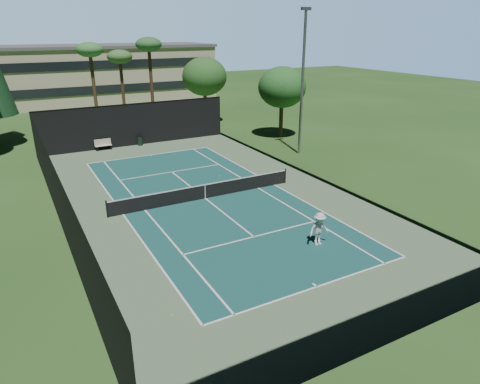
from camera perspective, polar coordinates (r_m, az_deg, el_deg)
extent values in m
plane|color=#274D1C|center=(28.58, -4.65, -0.89)|extent=(160.00, 160.00, 0.00)
cube|color=#54714F|center=(28.58, -4.65, -0.88)|extent=(18.00, 32.00, 0.01)
cube|color=#184C49|center=(28.58, -4.65, -0.86)|extent=(10.97, 23.77, 0.01)
cube|color=white|center=(19.49, 10.23, -12.33)|extent=(10.97, 0.10, 0.01)
cube|color=white|center=(39.19, -11.84, 4.85)|extent=(10.97, 0.10, 0.01)
cube|color=white|center=(23.38, 1.85, -5.98)|extent=(8.23, 0.10, 0.01)
cube|color=white|center=(34.19, -9.07, 2.67)|extent=(8.23, 0.10, 0.01)
cube|color=white|center=(27.02, -15.32, -2.90)|extent=(0.10, 23.77, 0.01)
cube|color=white|center=(31.04, 4.62, 0.96)|extent=(0.10, 23.77, 0.01)
cube|color=white|center=(27.31, -12.54, -2.37)|extent=(0.10, 23.77, 0.01)
cube|color=white|center=(30.35, 2.45, 0.54)|extent=(0.10, 23.77, 0.01)
cube|color=white|center=(28.58, -4.65, -0.85)|extent=(0.10, 12.80, 0.01)
cube|color=white|center=(19.59, 9.95, -12.12)|extent=(0.10, 0.30, 0.01)
cube|color=white|center=(39.05, -11.78, 4.80)|extent=(0.10, 0.30, 0.01)
cylinder|color=black|center=(26.65, -17.33, -2.21)|extent=(0.10, 0.10, 1.10)
cylinder|color=black|center=(31.35, 6.05, 2.14)|extent=(0.10, 0.10, 1.10)
cube|color=black|center=(28.40, -4.68, 0.05)|extent=(12.80, 0.02, 0.92)
cube|color=white|center=(28.23, -4.71, 0.97)|extent=(12.80, 0.04, 0.07)
cube|color=white|center=(28.40, -4.68, 0.05)|extent=(0.05, 0.03, 0.92)
cube|color=black|center=(42.57, -13.73, 8.72)|extent=(18.00, 0.04, 4.00)
cube|color=black|center=(16.02, 20.06, -13.01)|extent=(18.00, 0.04, 4.00)
cube|color=black|center=(32.42, 9.96, 5.26)|extent=(0.04, 32.00, 4.00)
cube|color=black|center=(25.85, -23.28, -0.27)|extent=(0.04, 32.00, 4.00)
cube|color=black|center=(42.21, -13.96, 11.37)|extent=(18.00, 0.06, 0.06)
imported|color=silver|center=(22.61, 10.51, -4.85)|extent=(1.20, 0.74, 1.80)
sphere|color=#C8E834|center=(17.74, -9.03, -15.93)|extent=(0.07, 0.07, 0.07)
sphere|color=yellow|center=(30.62, -7.16, 0.60)|extent=(0.06, 0.06, 0.06)
sphere|color=#D7E734|center=(32.82, -2.75, 2.16)|extent=(0.07, 0.07, 0.07)
sphere|color=#B2CB2E|center=(29.36, -14.32, -0.81)|extent=(0.08, 0.08, 0.08)
cube|color=beige|center=(41.85, -17.75, 5.93)|extent=(1.50, 0.45, 0.05)
cube|color=beige|center=(41.97, -17.85, 6.38)|extent=(1.50, 0.06, 0.55)
cube|color=black|center=(41.81, -18.52, 5.48)|extent=(0.06, 0.40, 0.42)
cube|color=black|center=(42.02, -16.91, 5.74)|extent=(0.06, 0.40, 0.42)
cylinder|color=black|center=(42.71, -13.19, 6.67)|extent=(0.52, 0.52, 0.90)
cylinder|color=black|center=(42.60, -13.25, 7.28)|extent=(0.56, 0.56, 0.05)
cylinder|color=#4D3921|center=(49.49, -18.81, 12.55)|extent=(0.36, 0.36, 8.55)
ellipsoid|color=#347032|center=(49.12, -19.42, 17.47)|extent=(2.80, 2.80, 1.54)
cylinder|color=#47301E|center=(52.20, -15.34, 12.80)|extent=(0.36, 0.36, 7.65)
ellipsoid|color=#37612B|center=(51.84, -15.76, 16.98)|extent=(2.80, 2.80, 1.54)
cylinder|color=#462E1E|center=(49.90, -11.69, 13.54)|extent=(0.36, 0.36, 9.00)
ellipsoid|color=#295B29|center=(49.55, -12.09, 18.69)|extent=(2.80, 2.80, 1.54)
cylinder|color=#4C3420|center=(51.47, -4.64, 11.02)|extent=(0.40, 0.40, 3.52)
ellipsoid|color=#285621|center=(50.97, -4.76, 15.10)|extent=(5.12, 5.12, 4.35)
cylinder|color=#4E3921|center=(44.79, 5.48, 9.35)|extent=(0.40, 0.40, 3.30)
ellipsoid|color=#245C23|center=(44.23, 5.63, 13.73)|extent=(4.80, 4.80, 4.08)
cube|color=#C3B897|center=(71.42, -20.63, 14.40)|extent=(40.00, 12.00, 8.00)
cube|color=#59595B|center=(71.16, -21.06, 17.66)|extent=(40.50, 12.50, 0.40)
cube|color=black|center=(65.65, -19.58, 12.64)|extent=(38.00, 0.15, 1.20)
cube|color=black|center=(65.31, -19.95, 15.58)|extent=(38.00, 0.15, 1.20)
cylinder|color=gray|center=(38.11, 8.29, 13.83)|extent=(0.24, 0.24, 12.00)
cube|color=gray|center=(37.86, 8.81, 23.02)|extent=(0.90, 0.25, 0.25)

